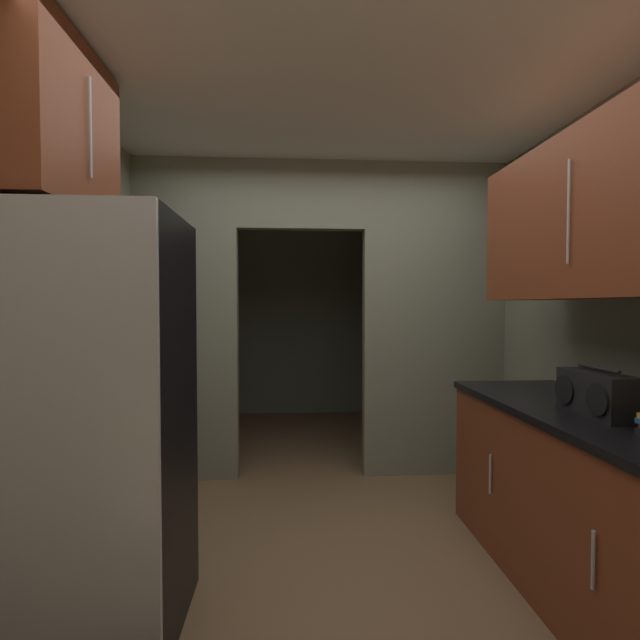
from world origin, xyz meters
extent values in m
plane|color=brown|center=(0.00, 0.00, 0.00)|extent=(20.00, 20.00, 0.00)
cube|color=silver|center=(0.00, 0.46, 2.62)|extent=(3.44, 7.07, 0.06)
cube|color=gray|center=(-1.11, 1.54, 1.29)|extent=(0.82, 0.12, 2.59)
cube|color=gray|center=(0.93, 1.54, 1.29)|extent=(1.18, 0.12, 2.59)
cube|color=gray|center=(-0.18, 1.54, 2.31)|extent=(1.04, 0.12, 0.55)
cube|color=gray|center=(0.00, 3.84, 1.29)|extent=(3.04, 0.10, 2.59)
cube|color=gray|center=(-1.47, 2.69, 1.29)|extent=(0.10, 2.31, 2.59)
cube|color=gray|center=(1.47, 2.69, 1.29)|extent=(0.10, 2.31, 2.59)
cube|color=black|center=(-1.11, -0.23, 0.90)|extent=(0.72, 0.68, 1.80)
cube|color=#B7BABC|center=(-1.11, -0.59, 0.90)|extent=(0.72, 0.03, 1.80)
cube|color=brown|center=(1.17, -0.24, 0.43)|extent=(0.65, 1.99, 0.86)
cube|color=black|center=(1.17, -0.24, 0.88)|extent=(0.69, 1.99, 0.04)
cylinder|color=#B7BABC|center=(0.84, -0.68, 0.48)|extent=(0.01, 0.01, 0.22)
cylinder|color=#B7BABC|center=(0.84, 0.20, 0.48)|extent=(0.01, 0.01, 0.22)
cube|color=brown|center=(1.17, -0.24, 1.84)|extent=(0.34, 1.79, 0.79)
cylinder|color=#B7BABC|center=(0.99, -0.24, 1.84)|extent=(0.01, 0.01, 0.47)
cube|color=brown|center=(-1.34, -0.15, 2.20)|extent=(0.34, 0.80, 0.74)
cylinder|color=#B7BABC|center=(-1.16, -0.15, 2.20)|extent=(0.01, 0.01, 0.44)
cube|color=black|center=(1.14, -0.24, 1.00)|extent=(0.16, 0.40, 0.20)
cylinder|color=#262626|center=(1.14, -0.24, 1.13)|extent=(0.02, 0.28, 0.02)
cylinder|color=black|center=(1.06, -0.36, 1.00)|extent=(0.01, 0.14, 0.14)
cylinder|color=black|center=(1.06, -0.12, 1.00)|extent=(0.01, 0.14, 0.14)
camera|label=1|loc=(-0.28, -2.29, 1.42)|focal=26.13mm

